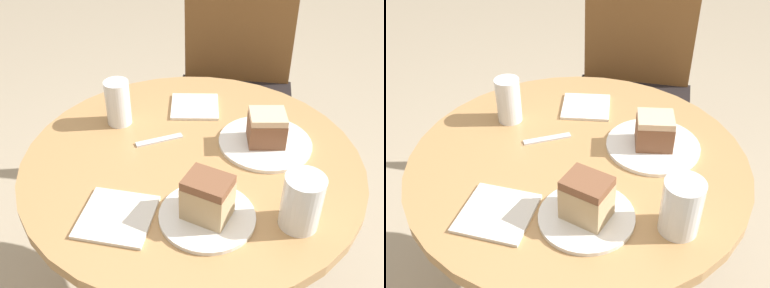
% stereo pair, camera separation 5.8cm
% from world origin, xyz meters
% --- Properties ---
extents(table, '(0.84, 0.84, 0.71)m').
position_xyz_m(table, '(0.00, 0.00, 0.55)').
color(table, tan).
rests_on(table, ground_plane).
extents(chair, '(0.53, 0.48, 0.89)m').
position_xyz_m(chair, '(-0.07, 0.73, 0.48)').
color(chair, brown).
rests_on(chair, ground_plane).
extents(plate_near, '(0.21, 0.21, 0.01)m').
position_xyz_m(plate_near, '(0.10, -0.19, 0.71)').
color(plate_near, white).
rests_on(plate_near, table).
extents(plate_far, '(0.24, 0.24, 0.01)m').
position_xyz_m(plate_far, '(0.16, 0.11, 0.71)').
color(plate_far, white).
rests_on(plate_far, table).
extents(cake_slice_near, '(0.10, 0.09, 0.10)m').
position_xyz_m(cake_slice_near, '(0.10, -0.19, 0.77)').
color(cake_slice_near, tan).
rests_on(cake_slice_near, plate_near).
extents(cake_slice_far, '(0.11, 0.11, 0.08)m').
position_xyz_m(cake_slice_far, '(0.16, 0.11, 0.76)').
color(cake_slice_far, brown).
rests_on(cake_slice_far, plate_far).
extents(glass_lemonade, '(0.07, 0.07, 0.13)m').
position_xyz_m(glass_lemonade, '(-0.24, 0.08, 0.76)').
color(glass_lemonade, silver).
rests_on(glass_lemonade, table).
extents(glass_water, '(0.08, 0.08, 0.12)m').
position_xyz_m(glass_water, '(0.28, -0.14, 0.76)').
color(glass_water, silver).
rests_on(glass_water, table).
extents(napkin_stack, '(0.17, 0.17, 0.01)m').
position_xyz_m(napkin_stack, '(-0.08, -0.25, 0.71)').
color(napkin_stack, silver).
rests_on(napkin_stack, table).
extents(spoon, '(0.11, 0.09, 0.00)m').
position_xyz_m(spoon, '(-0.10, 0.04, 0.71)').
color(spoon, silver).
rests_on(spoon, table).
extents(napkin_side, '(0.17, 0.17, 0.01)m').
position_xyz_m(napkin_side, '(-0.07, 0.22, 0.71)').
color(napkin_side, silver).
rests_on(napkin_side, table).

